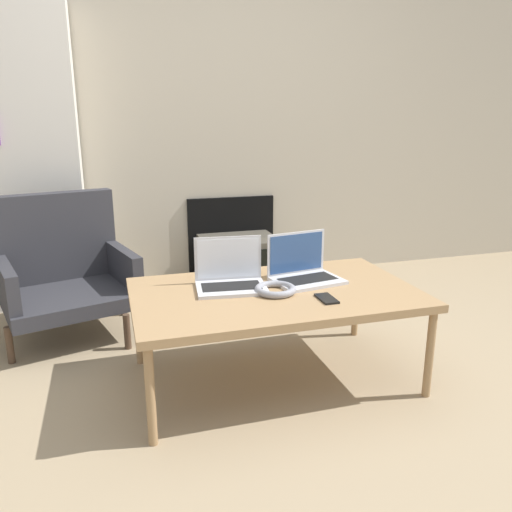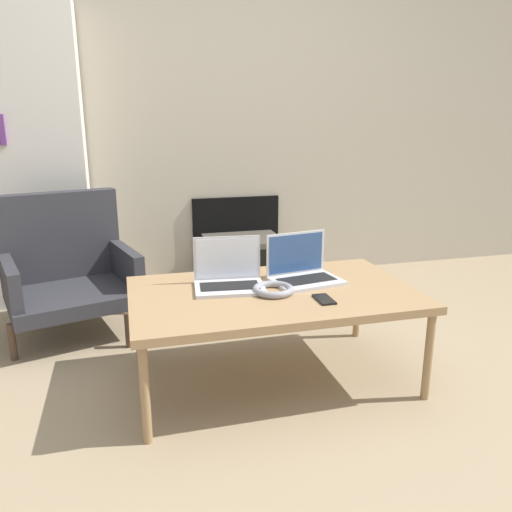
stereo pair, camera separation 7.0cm
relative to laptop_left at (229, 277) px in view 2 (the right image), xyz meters
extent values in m
plane|color=#998466|center=(0.18, -0.47, -0.49)|extent=(14.00, 14.00, 0.00)
cube|color=#B7AD99|center=(0.18, 1.52, 0.81)|extent=(7.00, 0.06, 2.60)
cube|color=black|center=(0.37, 1.48, -0.18)|extent=(0.66, 0.03, 0.62)
cube|color=#9E7A51|center=(0.18, -0.11, -0.07)|extent=(1.28, 0.76, 0.04)
cylinder|color=#9E7A51|center=(-0.42, -0.45, -0.29)|extent=(0.04, 0.04, 0.40)
cylinder|color=#9E7A51|center=(0.78, -0.45, -0.29)|extent=(0.04, 0.04, 0.40)
cylinder|color=#9E7A51|center=(-0.42, 0.23, -0.29)|extent=(0.04, 0.04, 0.40)
cylinder|color=#9E7A51|center=(0.78, 0.23, -0.29)|extent=(0.04, 0.04, 0.40)
cube|color=silver|center=(0.00, -0.04, -0.04)|extent=(0.34, 0.26, 0.02)
cube|color=black|center=(0.00, -0.04, -0.03)|extent=(0.28, 0.15, 0.00)
cube|color=silver|center=(0.01, 0.07, 0.07)|extent=(0.31, 0.04, 0.21)
cube|color=white|center=(0.01, 0.07, 0.07)|extent=(0.29, 0.04, 0.19)
cube|color=silver|center=(0.37, -0.04, -0.04)|extent=(0.35, 0.28, 0.02)
cube|color=black|center=(0.37, -0.04, -0.03)|extent=(0.28, 0.17, 0.00)
cube|color=silver|center=(0.35, 0.07, 0.07)|extent=(0.31, 0.06, 0.21)
cube|color=#2D4C7F|center=(0.35, 0.06, 0.07)|extent=(0.29, 0.05, 0.19)
torus|color=gray|center=(0.17, -0.14, -0.03)|extent=(0.19, 0.19, 0.03)
cube|color=black|center=(0.36, -0.28, -0.04)|extent=(0.07, 0.13, 0.01)
cube|color=#4C473D|center=(0.37, 1.26, -0.31)|extent=(0.54, 0.43, 0.36)
cube|color=black|center=(0.37, 1.04, -0.31)|extent=(0.44, 0.01, 0.28)
cube|color=#2D2D33|center=(-0.75, 0.67, -0.25)|extent=(0.81, 0.76, 0.08)
cube|color=#2D2D33|center=(-0.82, 0.90, 0.04)|extent=(0.67, 0.28, 0.51)
cube|color=#2D2D33|center=(-1.05, 0.58, -0.11)|extent=(0.21, 0.53, 0.20)
cube|color=#2D2D33|center=(-0.46, 0.75, -0.11)|extent=(0.21, 0.53, 0.20)
cylinder|color=#4C3828|center=(-1.04, 0.42, -0.39)|extent=(0.04, 0.04, 0.19)
cylinder|color=#4C3828|center=(-0.47, 0.42, -0.39)|extent=(0.04, 0.04, 0.19)
cylinder|color=#4C3828|center=(-1.04, 0.91, -0.39)|extent=(0.04, 0.04, 0.19)
cylinder|color=#4C3828|center=(-0.47, 0.91, -0.39)|extent=(0.04, 0.04, 0.19)
cube|color=silver|center=(-0.97, 1.32, 0.46)|extent=(0.62, 0.30, 1.89)
cube|color=#6B387F|center=(-1.11, 1.16, 0.64)|extent=(0.03, 0.02, 0.18)
camera|label=1|loc=(-0.51, -2.12, 0.70)|focal=35.00mm
camera|label=2|loc=(-0.44, -2.14, 0.70)|focal=35.00mm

